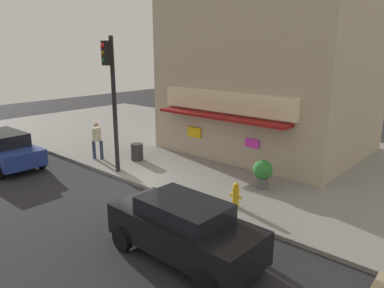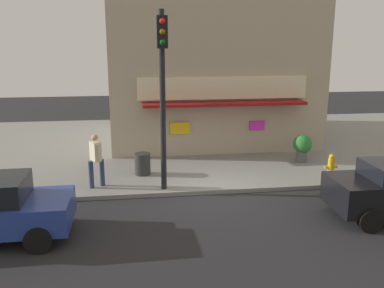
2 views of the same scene
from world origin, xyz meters
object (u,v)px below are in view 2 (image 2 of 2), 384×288
(fire_hydrant, at_px, (331,166))
(potted_plant_by_doorway, at_px, (302,146))
(pedestrian, at_px, (96,158))
(trash_can, at_px, (143,164))
(traffic_light, at_px, (163,79))

(fire_hydrant, relative_size, potted_plant_by_doorway, 0.77)
(fire_hydrant, relative_size, pedestrian, 0.48)
(fire_hydrant, bearing_deg, potted_plant_by_doorway, 96.25)
(trash_can, bearing_deg, potted_plant_by_doorway, 7.00)
(trash_can, bearing_deg, fire_hydrant, -11.09)
(traffic_light, distance_m, trash_can, 3.71)
(pedestrian, bearing_deg, trash_can, 36.65)
(potted_plant_by_doorway, bearing_deg, fire_hydrant, -83.75)
(traffic_light, height_order, pedestrian, traffic_light)
(fire_hydrant, height_order, trash_can, fire_hydrant)
(pedestrian, xyz_separation_m, potted_plant_by_doorway, (7.92, 1.93, -0.33))
(traffic_light, relative_size, potted_plant_by_doorway, 5.08)
(traffic_light, bearing_deg, pedestrian, 164.82)
(trash_can, distance_m, pedestrian, 2.00)
(fire_hydrant, xyz_separation_m, trash_can, (-6.61, 1.29, -0.02))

